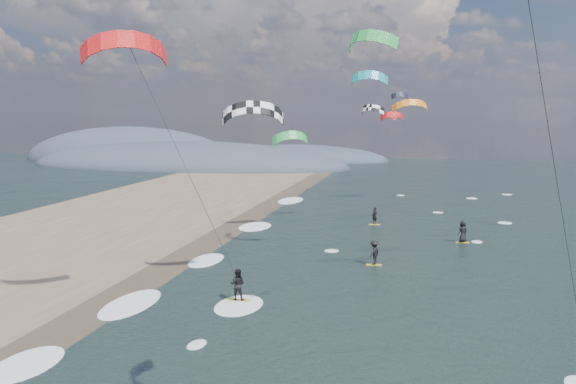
# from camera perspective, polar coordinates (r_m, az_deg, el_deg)

# --- Properties ---
(wet_sand_strip) EXTENTS (3.00, 240.00, 0.00)m
(wet_sand_strip) POSITION_cam_1_polar(r_m,az_deg,el_deg) (34.19, -19.50, -11.64)
(wet_sand_strip) COLOR #382D23
(wet_sand_strip) RESTS_ON ground
(coastal_hills) EXTENTS (80.00, 41.00, 15.00)m
(coastal_hills) POSITION_cam_1_polar(r_m,az_deg,el_deg) (135.39, -9.74, 2.54)
(coastal_hills) COLOR #3D4756
(coastal_hills) RESTS_ON ground
(kitesurfer_near_b) EXTENTS (7.26, 9.07, 15.08)m
(kitesurfer_near_b) POSITION_cam_1_polar(r_m,az_deg,el_deg) (32.51, -10.94, 5.70)
(kitesurfer_near_b) COLOR gold
(kitesurfer_near_b) RESTS_ON ground
(far_kitesurfers) EXTENTS (8.87, 17.27, 1.84)m
(far_kitesurfers) POSITION_cam_1_polar(r_m,az_deg,el_deg) (51.49, 10.58, -4.01)
(far_kitesurfers) COLOR gold
(far_kitesurfers) RESTS_ON ground
(bg_kite_field) EXTENTS (13.75, 71.82, 8.44)m
(bg_kite_field) POSITION_cam_1_polar(r_m,az_deg,el_deg) (69.18, 7.41, 8.13)
(bg_kite_field) COLOR red
(bg_kite_field) RESTS_ON ground
(shoreline_surf) EXTENTS (2.40, 79.40, 0.11)m
(shoreline_surf) POSITION_cam_1_polar(r_m,az_deg,el_deg) (37.58, -14.08, -9.73)
(shoreline_surf) COLOR white
(shoreline_surf) RESTS_ON ground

